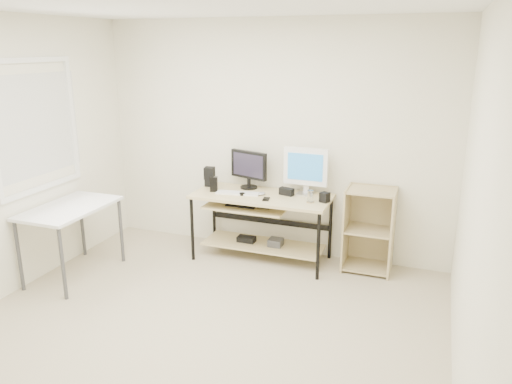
{
  "coord_description": "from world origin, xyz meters",
  "views": [
    {
      "loc": [
        1.74,
        -3.22,
        2.31
      ],
      "look_at": [
        0.07,
        1.3,
        0.89
      ],
      "focal_mm": 35.0,
      "sensor_mm": 36.0,
      "label": 1
    }
  ],
  "objects": [
    {
      "name": "speaker_left",
      "position": [
        -0.68,
        1.79,
        0.87
      ],
      "size": [
        0.13,
        0.13,
        0.22
      ],
      "rotation": [
        0.0,
        0.0,
        0.19
      ],
      "color": "black",
      "rests_on": "desk"
    },
    {
      "name": "smartphone",
      "position": [
        0.1,
        1.51,
        0.75
      ],
      "size": [
        0.09,
        0.14,
        0.01
      ],
      "primitive_type": "cube",
      "rotation": [
        0.0,
        0.0,
        0.17
      ],
      "color": "black",
      "rests_on": "desk"
    },
    {
      "name": "volume_puck",
      "position": [
        -0.19,
        1.57,
        0.76
      ],
      "size": [
        0.07,
        0.07,
        0.03
      ],
      "primitive_type": "cylinder",
      "rotation": [
        0.0,
        0.0,
        -0.1
      ],
      "color": "black",
      "rests_on": "desk"
    },
    {
      "name": "audio_controller",
      "position": [
        -0.54,
        1.6,
        0.83
      ],
      "size": [
        0.1,
        0.08,
        0.17
      ],
      "primitive_type": "cube",
      "rotation": [
        0.0,
        0.0,
        0.3
      ],
      "color": "black",
      "rests_on": "desk"
    },
    {
      "name": "room",
      "position": [
        -0.14,
        0.04,
        1.32
      ],
      "size": [
        4.01,
        4.01,
        2.62
      ],
      "color": "#B8AB8D",
      "rests_on": "ground"
    },
    {
      "name": "side_table",
      "position": [
        -1.68,
        0.6,
        0.67
      ],
      "size": [
        0.6,
        1.0,
        0.75
      ],
      "color": "white",
      "rests_on": "ground"
    },
    {
      "name": "desk",
      "position": [
        -0.03,
        1.66,
        0.54
      ],
      "size": [
        1.5,
        0.65,
        0.75
      ],
      "color": "#D1BE84",
      "rests_on": "ground"
    },
    {
      "name": "speaker_right",
      "position": [
        0.7,
        1.64,
        0.8
      ],
      "size": [
        0.11,
        0.11,
        0.1
      ],
      "primitive_type": "cube",
      "rotation": [
        0.0,
        0.0,
        -0.39
      ],
      "color": "black",
      "rests_on": "desk"
    },
    {
      "name": "drinking_glass",
      "position": [
        0.56,
        1.58,
        0.82
      ],
      "size": [
        0.07,
        0.07,
        0.12
      ],
      "primitive_type": "cylinder",
      "rotation": [
        0.0,
        0.0,
        -0.15
      ],
      "color": "white",
      "rests_on": "coaster"
    },
    {
      "name": "center_speaker",
      "position": [
        0.25,
        1.74,
        0.79
      ],
      "size": [
        0.17,
        0.11,
        0.08
      ],
      "primitive_type": "cube",
      "rotation": [
        0.0,
        0.0,
        -0.28
      ],
      "color": "black",
      "rests_on": "desk"
    },
    {
      "name": "coaster",
      "position": [
        0.56,
        1.58,
        0.75
      ],
      "size": [
        0.09,
        0.09,
        0.01
      ],
      "primitive_type": "cylinder",
      "rotation": [
        0.0,
        0.0,
        -0.15
      ],
      "color": "#A27E49",
      "rests_on": "desk"
    },
    {
      "name": "black_monitor",
      "position": [
        -0.23,
        1.86,
        1.0
      ],
      "size": [
        0.46,
        0.19,
        0.43
      ],
      "rotation": [
        0.0,
        0.0,
        -0.29
      ],
      "color": "black",
      "rests_on": "desk"
    },
    {
      "name": "keyboard",
      "position": [
        -0.26,
        1.61,
        0.76
      ],
      "size": [
        0.49,
        0.2,
        0.02
      ],
      "primitive_type": "cube",
      "rotation": [
        0.0,
        0.0,
        0.15
      ],
      "color": "white",
      "rests_on": "desk"
    },
    {
      "name": "shelf_unit",
      "position": [
        1.15,
        1.82,
        0.45
      ],
      "size": [
        0.5,
        0.4,
        0.9
      ],
      "color": "tan",
      "rests_on": "ground"
    },
    {
      "name": "mouse",
      "position": [
        0.0,
        1.65,
        0.77
      ],
      "size": [
        0.09,
        0.11,
        0.03
      ],
      "primitive_type": "ellipsoid",
      "rotation": [
        0.0,
        0.0,
        -0.33
      ],
      "color": "#ACACB1",
      "rests_on": "desk"
    },
    {
      "name": "white_imac",
      "position": [
        0.44,
        1.83,
        1.05
      ],
      "size": [
        0.48,
        0.15,
        0.52
      ],
      "rotation": [
        0.0,
        0.0,
        -0.02
      ],
      "color": "silver",
      "rests_on": "desk"
    }
  ]
}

